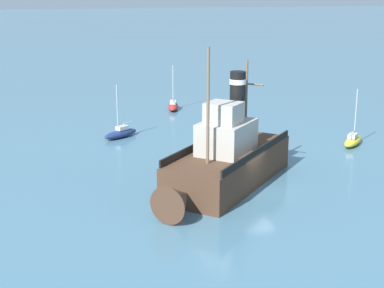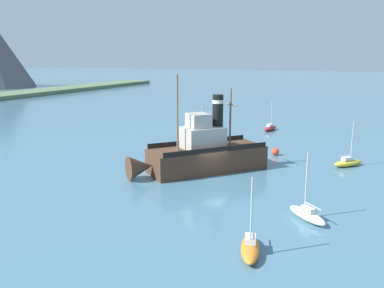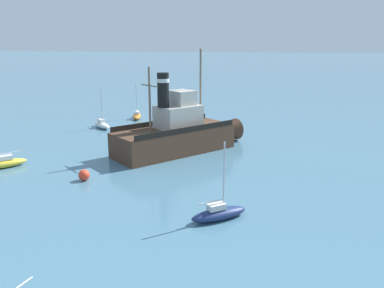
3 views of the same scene
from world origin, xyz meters
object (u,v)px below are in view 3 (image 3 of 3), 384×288
Objects in this scene: sailboat_yellow at (4,163)px; old_tugboat at (179,133)px; sailboat_navy at (219,213)px; sailboat_white at (102,125)px; sailboat_orange at (137,116)px; mooring_buoy at (84,175)px.

old_tugboat is at bearing 120.58° from sailboat_yellow.
sailboat_navy is 29.55m from sailboat_white.
sailboat_navy is 34.03m from sailboat_orange.
old_tugboat reaches higher than sailboat_white.
old_tugboat is 11.33m from mooring_buoy.
sailboat_yellow is (23.54, -4.12, 0.00)m from sailboat_orange.
sailboat_white and sailboat_orange have the same top height.
sailboat_orange is 1.00× the size of sailboat_yellow.
old_tugboat reaches higher than sailboat_navy.
sailboat_white is 1.00× the size of sailboat_yellow.
sailboat_orange is at bearing 160.90° from sailboat_white.
sailboat_navy is 12.40m from mooring_buoy.
old_tugboat is 14.79× the size of mooring_buoy.
old_tugboat is 16.06m from sailboat_navy.
sailboat_orange is at bearing -170.69° from mooring_buoy.
sailboat_orange is 23.89m from sailboat_yellow.
sailboat_white is at bearing 173.92° from sailboat_yellow.
sailboat_white reaches higher than mooring_buoy.
mooring_buoy is (-5.03, -11.33, 0.02)m from sailboat_navy.
sailboat_orange is (-6.73, 2.33, 0.00)m from sailboat_white.
sailboat_white is (-8.71, -11.92, -1.40)m from old_tugboat.
mooring_buoy is (1.74, 8.26, 0.02)m from sailboat_yellow.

